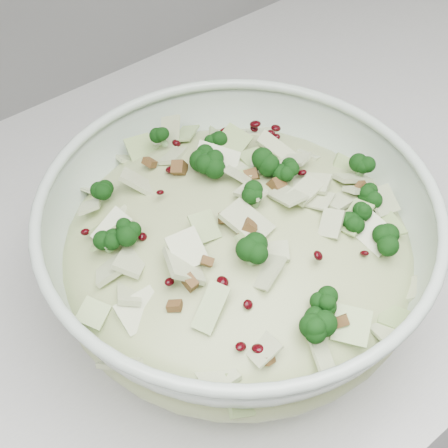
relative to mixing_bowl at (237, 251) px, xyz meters
name	(u,v)px	position (x,y,z in m)	size (l,w,h in m)	color
mixing_bowl	(237,251)	(0.00, 0.00, 0.00)	(0.37, 0.37, 0.13)	#BACCBC
salad	(238,235)	(0.00, 0.00, 0.02)	(0.36, 0.36, 0.13)	tan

